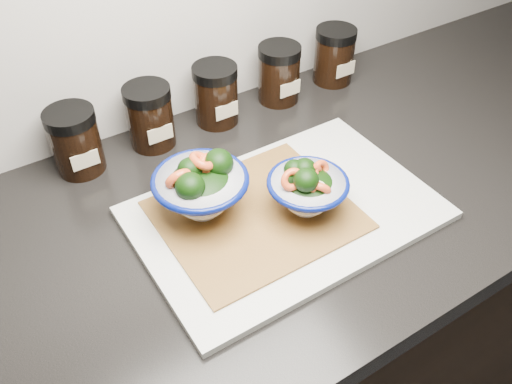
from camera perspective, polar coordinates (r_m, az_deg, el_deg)
cabinet at (r=1.23m, az=1.74°, el=-16.78°), size 3.43×0.58×0.86m
countertop at (r=0.88m, az=2.33°, el=-1.50°), size 3.50×0.60×0.04m
cutting_board at (r=0.83m, az=3.09°, el=-2.19°), size 0.45×0.30×0.01m
bamboo_mat at (r=0.82m, az=0.00°, el=-2.39°), size 0.28×0.24×0.00m
bowl_left at (r=0.80m, az=-5.85°, el=0.51°), size 0.14×0.14×0.10m
bowl_right at (r=0.80m, az=5.40°, el=0.34°), size 0.12×0.12×0.09m
spice_jar_a at (r=0.93m, az=-18.47°, el=5.11°), size 0.08×0.08×0.11m
spice_jar_b at (r=0.96m, az=-11.10°, el=7.82°), size 0.08×0.08×0.11m
spice_jar_c at (r=1.01m, az=-4.24°, el=10.20°), size 0.08×0.08×0.11m
spice_jar_d at (r=1.07m, az=2.43°, el=12.35°), size 0.08×0.08×0.11m
spice_jar_e at (r=1.14m, az=8.23°, el=14.05°), size 0.08×0.08×0.11m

